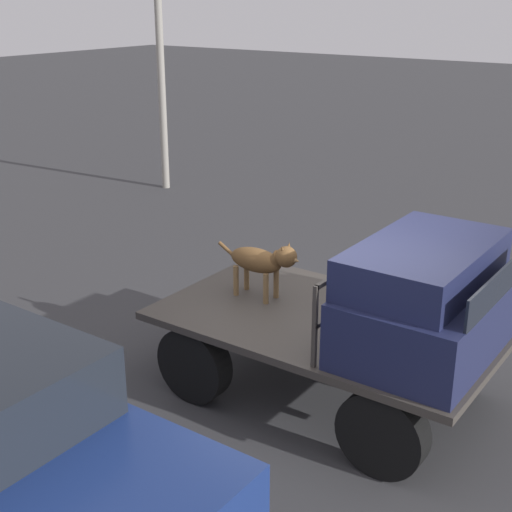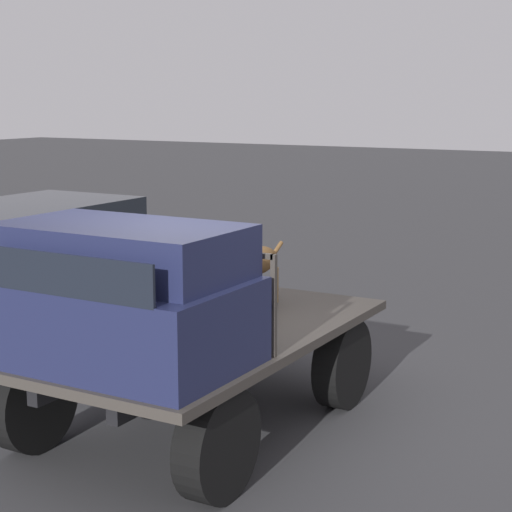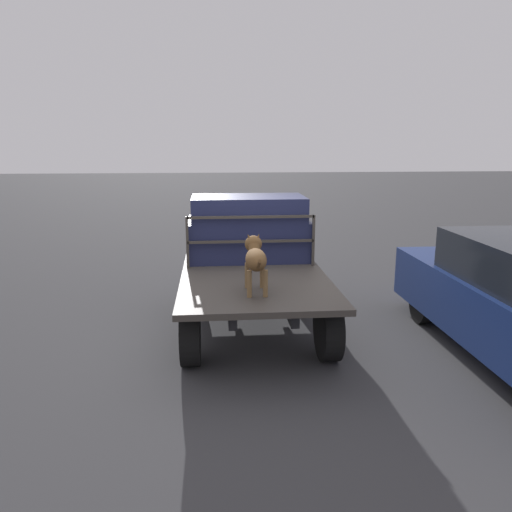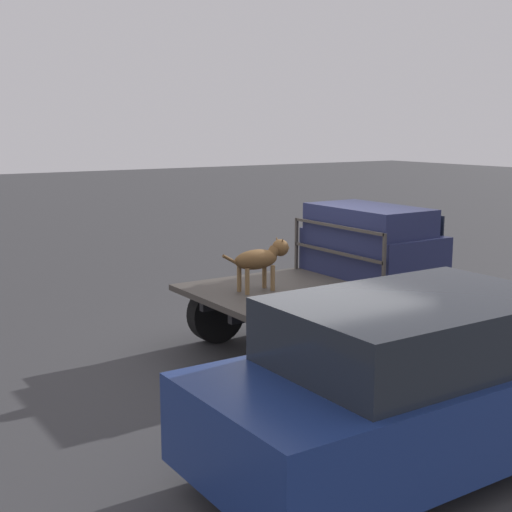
% 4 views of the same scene
% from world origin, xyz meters
% --- Properties ---
extents(ground_plane, '(80.00, 80.00, 0.00)m').
position_xyz_m(ground_plane, '(0.00, 0.00, 0.00)').
color(ground_plane, '#38383A').
extents(flatbed_truck, '(3.48, 2.09, 0.89)m').
position_xyz_m(flatbed_truck, '(0.00, 0.00, 0.63)').
color(flatbed_truck, black).
rests_on(flatbed_truck, ground).
extents(truck_cab, '(1.22, 1.97, 1.02)m').
position_xyz_m(truck_cab, '(1.06, 0.00, 1.38)').
color(truck_cab, '#1E2347').
rests_on(truck_cab, flatbed_truck).
extents(truck_headboard, '(0.04, 1.97, 0.79)m').
position_xyz_m(truck_headboard, '(0.40, 0.00, 1.42)').
color(truck_headboard, '#3D3833').
rests_on(truck_headboard, flatbed_truck).
extents(dog, '(1.07, 0.27, 0.70)m').
position_xyz_m(dog, '(-0.85, 0.04, 1.33)').
color(dog, brown).
rests_on(dog, flatbed_truck).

